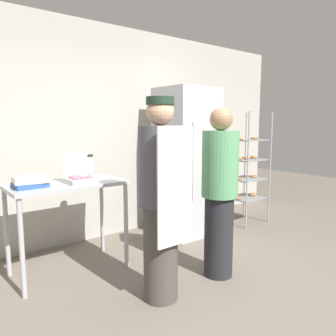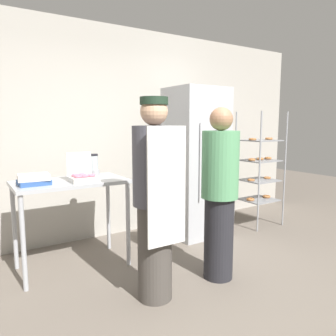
{
  "view_description": "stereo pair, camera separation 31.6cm",
  "coord_description": "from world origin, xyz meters",
  "views": [
    {
      "loc": [
        -2.03,
        -1.74,
        1.5
      ],
      "look_at": [
        -0.09,
        0.71,
        1.06
      ],
      "focal_mm": 35.0,
      "sensor_mm": 36.0,
      "label": 1
    },
    {
      "loc": [
        -1.77,
        -1.93,
        1.5
      ],
      "look_at": [
        -0.09,
        0.71,
        1.06
      ],
      "focal_mm": 35.0,
      "sensor_mm": 36.0,
      "label": 2
    }
  ],
  "objects": [
    {
      "name": "ground_plane",
      "position": [
        0.0,
        0.0,
        0.0
      ],
      "size": [
        14.0,
        14.0,
        0.0
      ],
      "primitive_type": "plane",
      "color": "#6B6056"
    },
    {
      "name": "refrigerator",
      "position": [
        0.85,
        1.5,
        0.97
      ],
      "size": [
        0.69,
        0.68,
        1.94
      ],
      "color": "#ADAFB5",
      "rests_on": "ground_plane"
    },
    {
      "name": "binder_stack",
      "position": [
        -1.21,
        1.31,
        0.97
      ],
      "size": [
        0.3,
        0.25,
        0.1
      ],
      "color": "#2D5193",
      "rests_on": "prep_counter"
    },
    {
      "name": "baking_rack",
      "position": [
        1.9,
        1.34,
        0.81
      ],
      "size": [
        0.55,
        0.49,
        1.65
      ],
      "color": "#93969B",
      "rests_on": "ground_plane"
    },
    {
      "name": "prep_counter",
      "position": [
        -0.85,
        1.36,
        0.8
      ],
      "size": [
        1.1,
        0.62,
        0.92
      ],
      "color": "#ADAFB5",
      "rests_on": "ground_plane"
    },
    {
      "name": "donut_box",
      "position": [
        -0.76,
        1.24,
        0.97
      ],
      "size": [
        0.26,
        0.24,
        0.29
      ],
      "color": "silver",
      "rests_on": "prep_counter"
    },
    {
      "name": "back_wall",
      "position": [
        0.0,
        2.15,
        1.36
      ],
      "size": [
        6.4,
        0.12,
        2.73
      ],
      "primitive_type": "cube",
      "color": "#ADA89E",
      "rests_on": "ground_plane"
    },
    {
      "name": "person_customer",
      "position": [
        0.27,
        0.36,
        0.84
      ],
      "size": [
        0.35,
        0.35,
        1.64
      ],
      "color": "#232328",
      "rests_on": "ground_plane"
    },
    {
      "name": "person_baker",
      "position": [
        -0.44,
        0.36,
        0.89
      ],
      "size": [
        0.36,
        0.38,
        1.7
      ],
      "color": "#47423D",
      "rests_on": "ground_plane"
    },
    {
      "name": "blender_pitcher",
      "position": [
        -0.57,
        1.45,
        1.03
      ],
      "size": [
        0.12,
        0.12,
        0.25
      ],
      "color": "#99999E",
      "rests_on": "prep_counter"
    }
  ]
}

